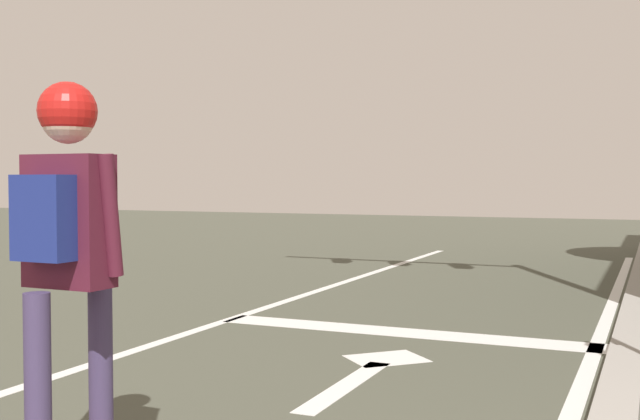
# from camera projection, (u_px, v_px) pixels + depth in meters

# --- Properties ---
(lane_line_center) EXTENTS (0.12, 20.00, 0.01)m
(lane_line_center) POSITION_uv_depth(u_px,v_px,m) (101.00, 361.00, 5.87)
(lane_line_center) COLOR silver
(lane_line_center) RESTS_ON ground
(lane_line_curbside) EXTENTS (0.12, 20.00, 0.01)m
(lane_line_curbside) POSITION_uv_depth(u_px,v_px,m) (571.00, 416.00, 4.52)
(lane_line_curbside) COLOR silver
(lane_line_curbside) RESTS_ON ground
(stop_bar) EXTENTS (3.54, 0.40, 0.01)m
(stop_bar) POSITION_uv_depth(u_px,v_px,m) (405.00, 332.00, 6.99)
(stop_bar) COLOR silver
(stop_bar) RESTS_ON ground
(lane_arrow_stem) EXTENTS (0.16, 1.40, 0.01)m
(lane_arrow_stem) POSITION_uv_depth(u_px,v_px,m) (346.00, 385.00, 5.19)
(lane_arrow_stem) COLOR silver
(lane_arrow_stem) RESTS_ON ground
(lane_arrow_head) EXTENTS (0.71, 0.71, 0.01)m
(lane_arrow_head) POSITION_uv_depth(u_px,v_px,m) (387.00, 358.00, 5.97)
(lane_arrow_head) COLOR silver
(lane_arrow_head) RESTS_ON ground
(curb_strip) EXTENTS (0.24, 24.00, 0.14)m
(curb_strip) POSITION_uv_depth(u_px,v_px,m) (617.00, 409.00, 4.42)
(curb_strip) COLOR #9F9A93
(curb_strip) RESTS_ON ground
(skater) EXTENTS (0.47, 0.63, 1.71)m
(skater) POSITION_uv_depth(u_px,v_px,m) (66.00, 225.00, 3.36)
(skater) COLOR #44385E
(skater) RESTS_ON skateboard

